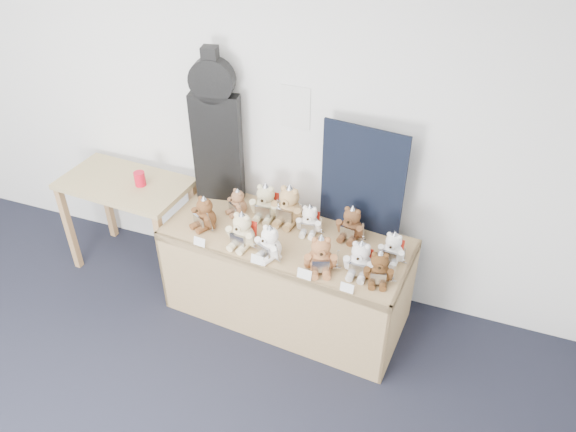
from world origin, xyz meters
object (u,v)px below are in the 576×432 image
at_px(display_table, 282,260).
at_px(teddy_front_far_left, 204,214).
at_px(teddy_front_right, 321,255).
at_px(teddy_back_centre_left, 289,206).
at_px(teddy_back_left, 266,203).
at_px(teddy_back_centre_right, 309,221).
at_px(side_table, 127,196).
at_px(teddy_front_far_right, 360,260).
at_px(teddy_front_end, 379,269).
at_px(teddy_front_left, 242,231).
at_px(teddy_back_far_left, 237,203).
at_px(guitar_case, 216,129).
at_px(red_cup, 140,179).
at_px(teddy_front_centre, 269,244).
at_px(teddy_back_right, 351,224).
at_px(teddy_back_end, 393,249).

relative_size(display_table, teddy_front_far_left, 6.58).
height_order(teddy_front_right, teddy_back_centre_left, teddy_back_centre_left).
height_order(teddy_back_left, teddy_back_centre_right, teddy_back_left).
distance_m(side_table, teddy_front_far_right, 1.91).
distance_m(teddy_front_far_right, teddy_front_end, 0.13).
height_order(teddy_front_left, teddy_back_far_left, teddy_front_left).
bearing_deg(side_table, guitar_case, 20.47).
height_order(red_cup, teddy_front_far_left, teddy_front_far_left).
height_order(teddy_front_left, teddy_front_far_right, teddy_front_left).
xyz_separation_m(teddy_front_end, teddy_back_left, (-0.90, 0.38, 0.02)).
distance_m(guitar_case, teddy_front_right, 1.18).
bearing_deg(teddy_front_far_right, teddy_front_far_left, 176.34).
height_order(side_table, teddy_front_right, teddy_front_right).
height_order(teddy_front_far_right, teddy_back_centre_right, teddy_front_far_right).
xyz_separation_m(teddy_front_centre, teddy_back_centre_right, (0.16, 0.34, -0.01)).
relative_size(red_cup, teddy_front_far_left, 0.41).
distance_m(guitar_case, teddy_back_far_left, 0.54).
bearing_deg(teddy_front_left, teddy_back_right, 35.78).
height_order(display_table, teddy_back_left, teddy_back_left).
relative_size(teddy_front_left, teddy_front_end, 1.13).
height_order(teddy_back_right, teddy_back_far_left, teddy_back_right).
bearing_deg(teddy_back_far_left, teddy_back_right, 33.81).
height_order(teddy_front_end, teddy_back_far_left, teddy_front_end).
height_order(teddy_front_end, teddy_back_centre_left, teddy_back_centre_left).
bearing_deg(red_cup, teddy_front_far_right, -8.85).
bearing_deg(teddy_back_far_left, teddy_front_centre, -9.89).
xyz_separation_m(teddy_front_far_left, teddy_back_centre_left, (0.52, 0.26, 0.02)).
height_order(teddy_front_far_left, teddy_front_right, teddy_front_right).
bearing_deg(teddy_front_left, side_table, 175.06).
distance_m(teddy_front_right, teddy_back_left, 0.67).
distance_m(teddy_front_left, teddy_back_centre_right, 0.47).
xyz_separation_m(display_table, teddy_front_left, (-0.24, -0.12, 0.27)).
relative_size(guitar_case, teddy_front_left, 3.99).
distance_m(red_cup, teddy_front_far_right, 1.76).
height_order(display_table, teddy_back_right, teddy_back_right).
bearing_deg(teddy_front_far_left, teddy_back_left, 61.55).
bearing_deg(teddy_front_far_left, teddy_back_end, 30.16).
height_order(teddy_front_centre, teddy_front_right, teddy_front_right).
bearing_deg(teddy_back_centre_left, display_table, -71.31).
relative_size(teddy_front_far_left, teddy_front_right, 0.92).
distance_m(teddy_front_end, teddy_back_centre_right, 0.64).
xyz_separation_m(display_table, teddy_front_end, (0.69, -0.15, 0.25)).
bearing_deg(teddy_back_end, teddy_back_left, 177.37).
relative_size(teddy_front_right, teddy_back_far_left, 1.32).
height_order(teddy_front_end, teddy_back_right, teddy_back_right).
xyz_separation_m(side_table, teddy_front_end, (2.01, -0.30, 0.13)).
bearing_deg(teddy_back_left, teddy_back_far_left, -173.78).
bearing_deg(teddy_front_end, side_table, 159.85).
bearing_deg(teddy_back_centre_left, teddy_back_far_left, -166.41).
height_order(teddy_front_left, teddy_front_right, teddy_front_right).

